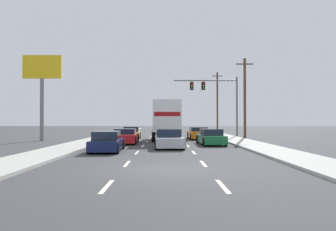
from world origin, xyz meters
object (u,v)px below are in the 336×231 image
(roadside_billboard, at_px, (42,81))
(car_navy, at_px, (107,142))
(car_yellow, at_px, (131,133))
(car_silver, at_px, (169,139))
(car_orange, at_px, (198,133))
(utility_pole_mid, at_px, (245,97))
(traffic_signal_mast, at_px, (211,92))
(utility_pole_far, at_px, (217,101))
(car_red, at_px, (125,137))
(car_green, at_px, (211,137))
(box_truck, at_px, (166,118))

(roadside_billboard, bearing_deg, car_navy, -52.53)
(car_yellow, xyz_separation_m, car_silver, (3.81, -11.41, 0.04))
(car_yellow, height_order, roadside_billboard, roadside_billboard)
(car_orange, bearing_deg, utility_pole_mid, 13.45)
(traffic_signal_mast, distance_m, utility_pole_mid, 5.35)
(car_navy, height_order, roadside_billboard, roadside_billboard)
(car_yellow, bearing_deg, roadside_billboard, -157.15)
(roadside_billboard, bearing_deg, utility_pole_mid, 11.03)
(car_navy, distance_m, car_silver, 4.57)
(car_navy, xyz_separation_m, utility_pole_far, (12.19, 33.78, 4.49))
(car_red, xyz_separation_m, car_silver, (3.55, -4.27, 0.04))
(car_silver, relative_size, car_green, 0.94)
(car_orange, distance_m, roadside_billboard, 16.06)
(car_orange, bearing_deg, car_yellow, 174.18)
(box_truck, relative_size, car_orange, 1.88)
(utility_pole_far, xyz_separation_m, roadside_billboard, (-20.22, -23.29, 0.60))
(box_truck, distance_m, roadside_billboard, 12.22)
(traffic_signal_mast, bearing_deg, car_red, -126.26)
(car_silver, bearing_deg, car_yellow, 108.45)
(car_orange, distance_m, traffic_signal_mast, 7.63)
(car_silver, xyz_separation_m, utility_pole_far, (8.35, 31.30, 4.47))
(car_yellow, distance_m, car_green, 11.02)
(car_red, height_order, roadside_billboard, roadside_billboard)
(utility_pole_mid, bearing_deg, utility_pole_far, 89.64)
(traffic_signal_mast, relative_size, roadside_billboard, 0.95)
(car_yellow, distance_m, car_red, 7.14)
(car_yellow, height_order, utility_pole_far, utility_pole_far)
(car_silver, bearing_deg, utility_pole_far, 75.07)
(car_orange, bearing_deg, utility_pole_far, 75.76)
(car_red, distance_m, traffic_signal_mast, 15.62)
(traffic_signal_mast, bearing_deg, car_orange, -110.87)
(traffic_signal_mast, xyz_separation_m, utility_pole_mid, (2.99, -4.34, -0.97))
(car_navy, relative_size, car_orange, 0.96)
(car_green, distance_m, traffic_signal_mast, 14.19)
(car_yellow, relative_size, car_green, 0.98)
(traffic_signal_mast, bearing_deg, car_green, -98.05)
(car_orange, distance_m, utility_pole_mid, 6.49)
(car_red, bearing_deg, traffic_signal_mast, 53.74)
(car_navy, bearing_deg, car_green, 37.42)
(box_truck, relative_size, roadside_billboard, 1.09)
(car_silver, bearing_deg, utility_pole_mid, 55.40)
(car_yellow, height_order, traffic_signal_mast, traffic_signal_mast)
(roadside_billboard, bearing_deg, car_green, -18.05)
(car_silver, relative_size, utility_pole_far, 0.45)
(car_yellow, distance_m, box_truck, 5.06)
(car_orange, bearing_deg, box_truck, -143.10)
(car_yellow, height_order, car_green, car_yellow)
(box_truck, bearing_deg, car_silver, -88.64)
(car_orange, bearing_deg, car_navy, -117.84)
(car_red, xyz_separation_m, car_green, (6.92, -1.24, 0.01))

